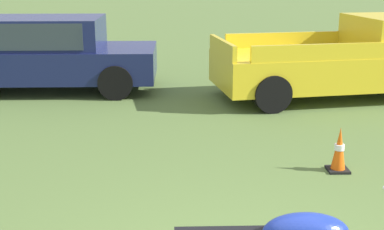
# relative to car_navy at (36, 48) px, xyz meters

# --- Properties ---
(car_navy) EXTENTS (4.21, 1.88, 1.43)m
(car_navy) POSITION_rel_car_navy_xyz_m (0.00, 0.00, 0.00)
(car_navy) COLOR #161E4C
(car_navy) RESTS_ON ground
(pickup_truck_yellow) EXTENTS (5.27, 2.53, 1.49)m
(pickup_truck_yellow) POSITION_rel_car_navy_xyz_m (6.24, -0.67, -0.08)
(pickup_truck_yellow) COLOR gold
(pickup_truck_yellow) RESTS_ON ground
(traffic_cone) EXTENTS (0.25, 0.25, 0.55)m
(traffic_cone) POSITION_rel_car_navy_xyz_m (4.64, -4.46, -0.58)
(traffic_cone) COLOR #EA590F
(traffic_cone) RESTS_ON ground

